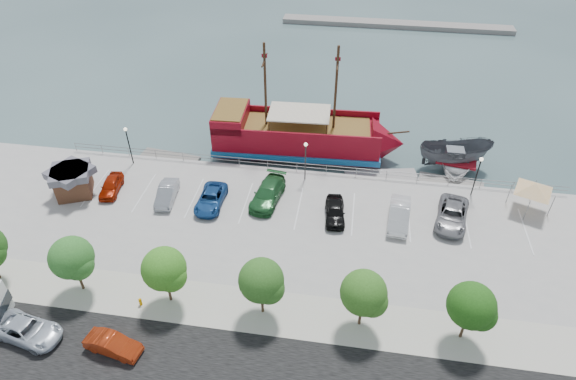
# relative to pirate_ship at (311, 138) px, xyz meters

# --- Properties ---
(ground) EXTENTS (160.00, 160.00, 0.00)m
(ground) POSITION_rel_pirate_ship_xyz_m (0.14, -12.43, -2.18)
(ground) COLOR #375053
(sidewalk) EXTENTS (100.00, 4.00, 0.05)m
(sidewalk) POSITION_rel_pirate_ship_xyz_m (0.14, -22.43, -1.17)
(sidewalk) COLOR beige
(sidewalk) RESTS_ON land_slab
(seawall_railing) EXTENTS (50.00, 0.06, 1.00)m
(seawall_railing) POSITION_rel_pirate_ship_xyz_m (0.14, -4.63, -0.66)
(seawall_railing) COLOR gray
(seawall_railing) RESTS_ON land_slab
(far_shore) EXTENTS (40.00, 3.00, 0.80)m
(far_shore) POSITION_rel_pirate_ship_xyz_m (10.14, 42.57, -1.78)
(far_shore) COLOR gray
(far_shore) RESTS_ON ground
(pirate_ship) EXTENTS (20.82, 6.60, 13.04)m
(pirate_ship) POSITION_rel_pirate_ship_xyz_m (0.00, 0.00, 0.00)
(pirate_ship) COLOR maroon
(pirate_ship) RESTS_ON ground
(patrol_boat) EXTENTS (7.97, 4.10, 2.94)m
(patrol_boat) POSITION_rel_pirate_ship_xyz_m (15.16, -0.02, -0.71)
(patrol_boat) COLOR #4D5157
(patrol_boat) RESTS_ON ground
(speedboat) EXTENTS (5.76, 7.22, 1.34)m
(speedboat) POSITION_rel_pirate_ship_xyz_m (15.35, -0.71, -1.51)
(speedboat) COLOR white
(speedboat) RESTS_ON ground
(dock_west) EXTENTS (6.69, 2.73, 0.37)m
(dock_west) POSITION_rel_pirate_ship_xyz_m (-14.99, -3.23, -2.00)
(dock_west) COLOR slate
(dock_west) RESTS_ON ground
(dock_mid) EXTENTS (7.63, 3.55, 0.42)m
(dock_mid) POSITION_rel_pirate_ship_xyz_m (7.75, -3.23, -1.97)
(dock_mid) COLOR gray
(dock_mid) RESTS_ON ground
(dock_east) EXTENTS (6.54, 2.77, 0.36)m
(dock_east) POSITION_rel_pirate_ship_xyz_m (14.72, -3.23, -2.00)
(dock_east) COLOR gray
(dock_east) RESTS_ON ground
(shed) EXTENTS (4.44, 4.44, 2.79)m
(shed) POSITION_rel_pirate_ship_xyz_m (-21.20, -11.50, 0.30)
(shed) COLOR #54301F
(shed) RESTS_ON land_slab
(canopy_tent) EXTENTS (5.42, 5.42, 3.43)m
(canopy_tent) POSITION_rel_pirate_ship_xyz_m (20.89, -7.31, 1.80)
(canopy_tent) COLOR slate
(canopy_tent) RESTS_ON land_slab
(street_van) EXTENTS (5.28, 3.17, 1.37)m
(street_van) POSITION_rel_pirate_ship_xyz_m (-16.46, -27.00, -0.50)
(street_van) COLOR silver
(street_van) RESTS_ON street
(street_sedan) EXTENTS (4.12, 2.03, 1.30)m
(street_sedan) POSITION_rel_pirate_ship_xyz_m (-10.15, -27.15, -0.53)
(street_sedan) COLOR #A32C0F
(street_sedan) RESTS_ON street
(fire_hydrant) EXTENTS (0.24, 0.24, 0.69)m
(fire_hydrant) POSITION_rel_pirate_ship_xyz_m (-9.88, -23.23, -0.81)
(fire_hydrant) COLOR #E89900
(fire_hydrant) RESTS_ON sidewalk
(lamp_post_left) EXTENTS (0.36, 0.36, 4.28)m
(lamp_post_left) POSITION_rel_pirate_ship_xyz_m (-17.86, -5.93, 1.76)
(lamp_post_left) COLOR black
(lamp_post_left) RESTS_ON land_slab
(lamp_post_mid) EXTENTS (0.36, 0.36, 4.28)m
(lamp_post_mid) POSITION_rel_pirate_ship_xyz_m (0.14, -5.93, 1.76)
(lamp_post_mid) COLOR black
(lamp_post_mid) RESTS_ON land_slab
(lamp_post_right) EXTENTS (0.36, 0.36, 4.28)m
(lamp_post_right) POSITION_rel_pirate_ship_xyz_m (16.14, -5.93, 1.76)
(lamp_post_right) COLOR black
(lamp_post_right) RESTS_ON land_slab
(tree_b) EXTENTS (3.30, 3.20, 5.00)m
(tree_b) POSITION_rel_pirate_ship_xyz_m (-14.71, -22.51, 2.11)
(tree_b) COLOR #473321
(tree_b) RESTS_ON sidewalk
(tree_c) EXTENTS (3.30, 3.20, 5.00)m
(tree_c) POSITION_rel_pirate_ship_xyz_m (-7.71, -22.51, 2.11)
(tree_c) COLOR #473321
(tree_c) RESTS_ON sidewalk
(tree_d) EXTENTS (3.30, 3.20, 5.00)m
(tree_d) POSITION_rel_pirate_ship_xyz_m (-0.71, -22.51, 2.11)
(tree_d) COLOR #473321
(tree_d) RESTS_ON sidewalk
(tree_e) EXTENTS (3.30, 3.20, 5.00)m
(tree_e) POSITION_rel_pirate_ship_xyz_m (6.29, -22.51, 2.11)
(tree_e) COLOR #473321
(tree_e) RESTS_ON sidewalk
(tree_f) EXTENTS (3.30, 3.20, 5.00)m
(tree_f) POSITION_rel_pirate_ship_xyz_m (13.29, -22.51, 2.11)
(tree_f) COLOR #473321
(tree_f) RESTS_ON sidewalk
(parked_car_a) EXTENTS (2.13, 4.15, 1.35)m
(parked_car_a) POSITION_rel_pirate_ship_xyz_m (-17.96, -10.69, -0.51)
(parked_car_a) COLOR #9A1C05
(parked_car_a) RESTS_ON land_slab
(parked_car_b) EXTENTS (1.94, 4.40, 1.41)m
(parked_car_b) POSITION_rel_pirate_ship_xyz_m (-12.24, -11.07, -0.48)
(parked_car_b) COLOR #969AA2
(parked_car_b) RESTS_ON land_slab
(parked_car_c) EXTENTS (2.29, 4.89, 1.36)m
(parked_car_c) POSITION_rel_pirate_ship_xyz_m (-7.96, -11.17, -0.51)
(parked_car_c) COLOR navy
(parked_car_c) RESTS_ON land_slab
(parked_car_d) EXTENTS (3.08, 5.87, 1.62)m
(parked_car_d) POSITION_rel_pirate_ship_xyz_m (-2.87, -9.73, -0.37)
(parked_car_d) COLOR #23602E
(parked_car_d) RESTS_ON land_slab
(parked_car_e) EXTENTS (2.15, 4.45, 1.46)m
(parked_car_e) POSITION_rel_pirate_ship_xyz_m (3.51, -11.21, -0.45)
(parked_car_e) COLOR black
(parked_car_e) RESTS_ON land_slab
(parked_car_f) EXTENTS (2.17, 5.15, 1.65)m
(parked_car_f) POSITION_rel_pirate_ship_xyz_m (9.15, -10.95, -0.36)
(parked_car_f) COLOR silver
(parked_car_f) RESTS_ON land_slab
(parked_car_g) EXTENTS (3.66, 5.98, 1.55)m
(parked_car_g) POSITION_rel_pirate_ship_xyz_m (13.77, -10.22, -0.41)
(parked_car_g) COLOR gray
(parked_car_g) RESTS_ON land_slab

